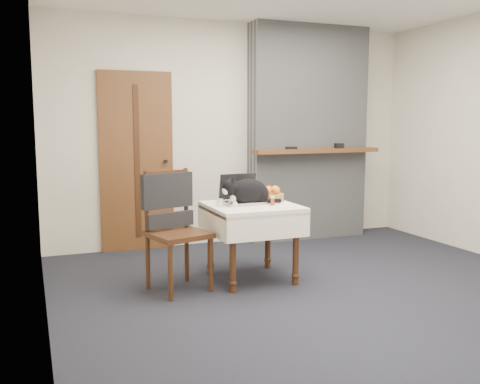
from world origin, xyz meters
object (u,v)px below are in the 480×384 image
Objects in this scene: side_table at (252,217)px; cat at (249,192)px; laptop at (241,196)px; pill_bottle at (272,201)px; chair at (172,213)px; fruit_basket at (271,195)px; door at (137,162)px; cream_jar at (220,203)px.

side_table is 0.23m from cat.
pill_bottle is at bearing -51.52° from laptop.
pill_bottle is 0.08× the size of chair.
fruit_basket is at bearing -0.55° from laptop.
side_table is 1.38× the size of cat.
door is at bearing 107.03° from cat.
cream_jar is 0.44m from chair.
side_table is at bearing -64.36° from door.
fruit_basket is at bearing 68.45° from pill_bottle.
cream_jar is 0.47m from pill_bottle.
pill_bottle is (0.21, -0.24, -0.02)m from laptop.
door is 1.61m from laptop.
door reaches higher than side_table.
pill_bottle is 0.90m from chair.
pill_bottle is at bearing -111.55° from fruit_basket.
chair reaches higher than cream_jar.
pill_bottle reaches higher than cream_jar.
cat reaches higher than fruit_basket.
cat is at bearing -64.87° from door.
laptop reaches higher than side_table.
side_table is at bearing -68.62° from laptop.
cream_jar is at bearing -15.96° from chair.
cream_jar is 0.78× the size of pill_bottle.
door is at bearing 125.01° from fruit_basket.
pill_bottle is (0.45, -0.14, 0.01)m from cream_jar.
door is at bearing 115.64° from side_table.
cat is 6.93× the size of pill_bottle.
pill_bottle is 0.33× the size of fruit_basket.
pill_bottle reaches higher than side_table.
cat reaches higher than cream_jar.
cat reaches higher than side_table.
laptop is 0.32m from pill_bottle.
chair is (-0.99, -0.11, -0.09)m from fruit_basket.
chair reaches higher than side_table.
cat is at bearing -1.40° from cream_jar.
chair is (-0.71, 0.01, -0.15)m from cat.
cat is 0.54× the size of chair.
cat is at bearing 147.24° from side_table.
side_table is at bearing -4.25° from cream_jar.
door is 24.54× the size of pill_bottle.
laptop is 1.49× the size of fruit_basket.
door is 31.49× the size of cream_jar.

